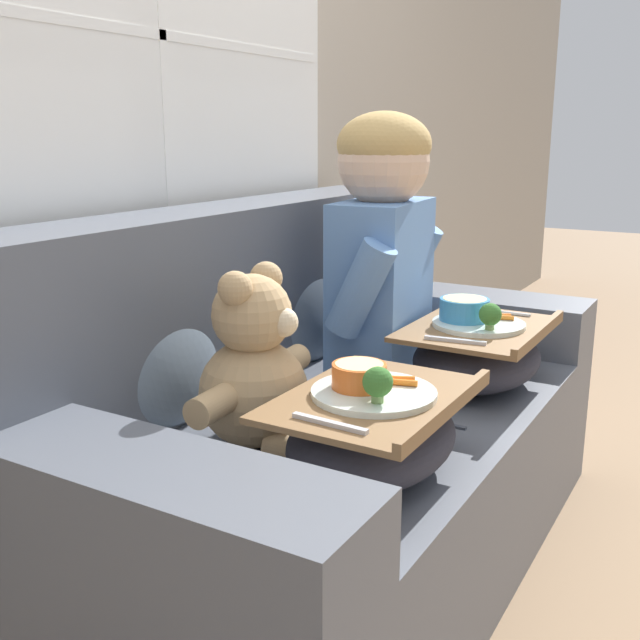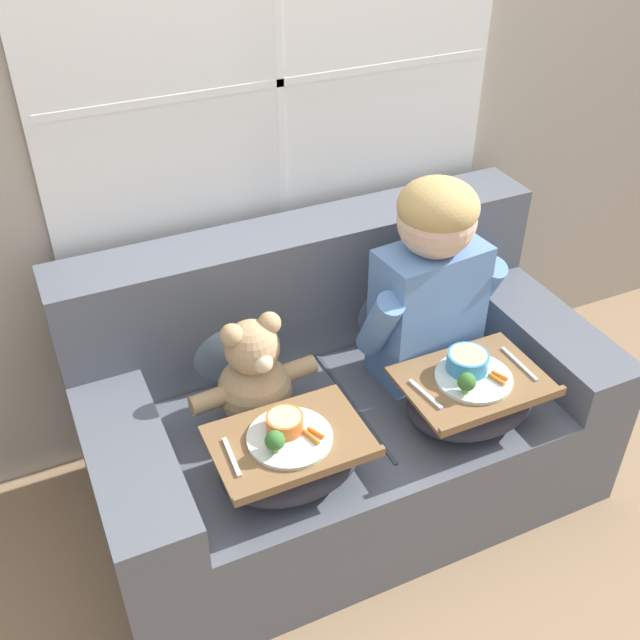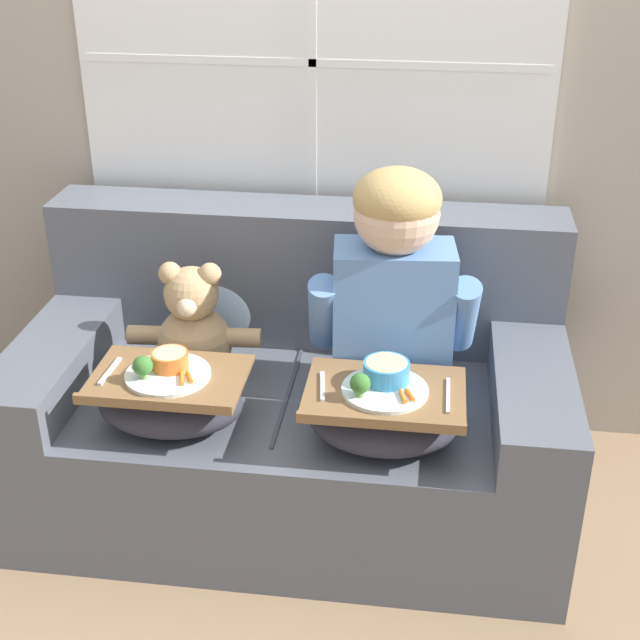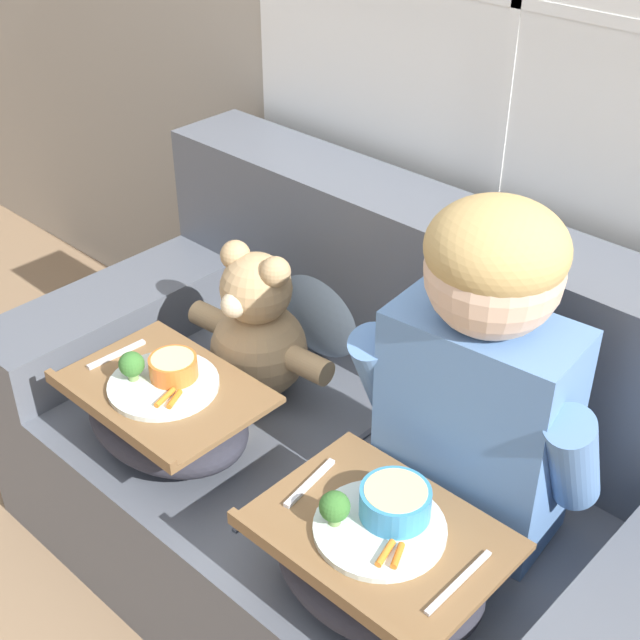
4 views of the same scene
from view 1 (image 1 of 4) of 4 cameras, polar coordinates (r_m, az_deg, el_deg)
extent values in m
plane|color=#8E7051|center=(1.98, 1.04, -17.68)|extent=(14.00, 14.00, 0.00)
cube|color=#A89E8E|center=(2.01, -13.18, 21.18)|extent=(8.00, 0.05, 2.60)
cube|color=white|center=(1.98, -12.16, 20.46)|extent=(1.48, 0.02, 1.11)
cube|color=black|center=(1.98, -12.29, 20.44)|extent=(1.43, 0.01, 1.06)
cube|color=white|center=(1.98, -12.07, 20.47)|extent=(0.02, 0.02, 1.06)
cube|color=white|center=(1.98, -12.07, 20.47)|extent=(1.43, 0.02, 0.02)
cube|color=#565B66|center=(1.87, 1.07, -12.29)|extent=(1.62, 0.88, 0.41)
cube|color=#565B66|center=(1.90, -7.51, 1.82)|extent=(1.62, 0.22, 0.45)
cube|color=#565B66|center=(1.25, -15.14, -12.62)|extent=(0.22, 0.88, 0.15)
cube|color=#565B66|center=(2.38, 9.37, 0.52)|extent=(0.22, 0.88, 0.15)
cube|color=#3D424C|center=(1.78, 1.66, -6.36)|extent=(0.01, 0.62, 0.01)
ellipsoid|color=slate|center=(2.11, -0.99, 1.63)|extent=(0.36, 0.17, 0.37)
ellipsoid|color=slate|center=(1.65, -11.66, -2.23)|extent=(0.34, 0.16, 0.35)
cube|color=#5B84BC|center=(1.99, 4.69, 2.52)|extent=(0.35, 0.22, 0.45)
sphere|color=beige|center=(1.95, 4.88, 11.98)|extent=(0.24, 0.24, 0.24)
ellipsoid|color=tan|center=(1.95, 4.91, 13.19)|extent=(0.24, 0.24, 0.17)
cylinder|color=#5B84BC|center=(1.80, 3.11, 2.40)|extent=(0.10, 0.19, 0.25)
cylinder|color=#5B84BC|center=(2.16, 6.96, 4.30)|extent=(0.10, 0.19, 0.25)
sphere|color=tan|center=(1.53, -5.08, -5.55)|extent=(0.22, 0.22, 0.22)
sphere|color=tan|center=(1.48, -5.21, 0.43)|extent=(0.16, 0.16, 0.16)
sphere|color=tan|center=(1.42, -6.49, 2.40)|extent=(0.07, 0.07, 0.07)
sphere|color=tan|center=(1.52, -4.13, 3.21)|extent=(0.07, 0.07, 0.07)
sphere|color=beige|center=(1.45, -2.80, -0.17)|extent=(0.06, 0.06, 0.06)
sphere|color=black|center=(1.44, -2.24, -0.08)|extent=(0.02, 0.02, 0.02)
cylinder|color=tan|center=(1.41, -8.12, -6.43)|extent=(0.12, 0.07, 0.06)
cylinder|color=tan|center=(1.64, -2.51, -3.30)|extent=(0.12, 0.07, 0.06)
cylinder|color=tan|center=(1.47, -2.23, -9.87)|extent=(0.07, 0.11, 0.06)
cylinder|color=tan|center=(1.55, -0.44, -8.51)|extent=(0.07, 0.11, 0.06)
ellipsoid|color=#2D2D38|center=(1.93, 11.86, -2.88)|extent=(0.41, 0.30, 0.14)
cube|color=brown|center=(1.91, 11.98, -0.65)|extent=(0.42, 0.32, 0.01)
cube|color=brown|center=(1.87, 16.38, -0.83)|extent=(0.42, 0.02, 0.02)
cylinder|color=silver|center=(1.91, 12.00, -0.31)|extent=(0.23, 0.23, 0.01)
cylinder|color=#3889C1|center=(1.91, 10.94, 0.81)|extent=(0.12, 0.12, 0.05)
cylinder|color=#E5D189|center=(1.91, 10.97, 1.50)|extent=(0.11, 0.11, 0.01)
sphere|color=#38702D|center=(1.83, 12.85, 0.42)|extent=(0.05, 0.05, 0.05)
cylinder|color=#7A9E56|center=(1.83, 12.80, -0.44)|extent=(0.02, 0.02, 0.02)
cylinder|color=orange|center=(1.94, 13.72, 0.18)|extent=(0.03, 0.06, 0.01)
cylinder|color=orange|center=(1.96, 13.60, 0.33)|extent=(0.03, 0.05, 0.01)
cube|color=silver|center=(1.76, 10.26, -1.53)|extent=(0.03, 0.14, 0.01)
cube|color=silver|center=(2.06, 13.47, 0.63)|extent=(0.01, 0.17, 0.01)
ellipsoid|color=#2D2D38|center=(1.42, 4.05, -8.98)|extent=(0.40, 0.29, 0.14)
cube|color=brown|center=(1.39, 4.11, -6.04)|extent=(0.42, 0.30, 0.01)
cube|color=brown|center=(1.33, 9.67, -6.48)|extent=(0.42, 0.02, 0.02)
cylinder|color=silver|center=(1.38, 4.12, -5.57)|extent=(0.23, 0.23, 0.01)
cylinder|color=orange|center=(1.39, 3.00, -4.26)|extent=(0.10, 0.10, 0.05)
cylinder|color=#E5D189|center=(1.38, 3.01, -3.52)|extent=(0.09, 0.09, 0.01)
sphere|color=#38702D|center=(1.31, 4.43, -4.72)|extent=(0.05, 0.05, 0.05)
cylinder|color=#7A9E56|center=(1.32, 4.40, -5.89)|extent=(0.02, 0.02, 0.02)
cylinder|color=orange|center=(1.41, 6.24, -4.75)|extent=(0.03, 0.06, 0.01)
cylinder|color=orange|center=(1.43, 6.17, -4.48)|extent=(0.03, 0.05, 0.01)
cube|color=silver|center=(1.25, 0.73, -7.87)|extent=(0.02, 0.14, 0.01)
camera|label=2|loc=(1.39, 94.15, 44.81)|focal=42.00mm
camera|label=3|loc=(2.46, 73.01, 22.82)|focal=50.00mm
camera|label=4|loc=(2.52, 40.39, 26.29)|focal=50.00mm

